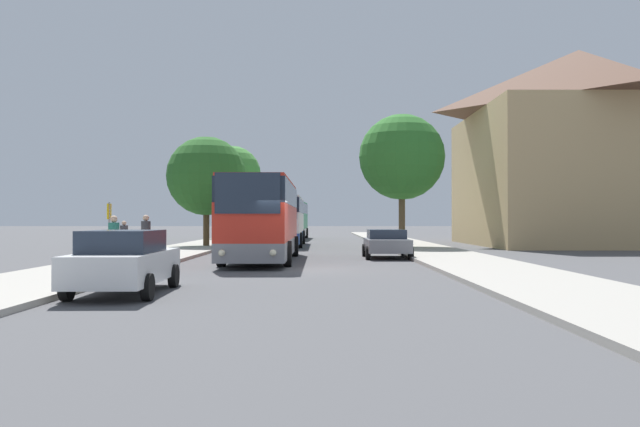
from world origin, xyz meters
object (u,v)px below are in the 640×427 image
bus_stop_sign (111,225)px  pedestrian_waiting_near (116,242)px  bus_front (265,219)px  tree_left_far (208,176)px  pedestrian_walking_back (148,238)px  bus_middle (286,220)px  tree_right_near (404,157)px  parked_car_left_curb (127,261)px  bus_rear (293,219)px  pedestrian_waiting_far (126,238)px  tree_left_near (234,175)px  parked_car_right_near (388,243)px

bus_stop_sign → pedestrian_waiting_near: size_ratio=1.29×
bus_front → tree_left_far: bearing=111.1°
bus_front → pedestrian_walking_back: (-4.27, -3.20, -0.77)m
bus_middle → bus_stop_sign: bearing=-106.4°
pedestrian_waiting_near → tree_right_near: (12.00, 18.13, 4.66)m
parked_car_left_curb → pedestrian_walking_back: bearing=101.1°
bus_stop_sign → tree_right_near: bearing=48.3°
parked_car_left_curb → tree_left_far: 25.16m
bus_stop_sign → pedestrian_waiting_near: (1.26, -3.24, -0.54)m
bus_rear → pedestrian_waiting_far: size_ratio=7.25×
bus_stop_sign → tree_left_near: size_ratio=0.28×
pedestrian_walking_back → bus_middle: bearing=1.6°
parked_car_left_curb → tree_right_near: (9.92, 23.61, 4.91)m
tree_right_near → bus_front: bearing=-123.7°
parked_car_right_near → pedestrian_waiting_near: 13.33m
parked_car_left_curb → pedestrian_waiting_far: 14.28m
bus_stop_sign → bus_front: bearing=31.6°
pedestrian_waiting_far → bus_stop_sign: bearing=58.5°
parked_car_left_curb → tree_left_far: bearing=94.4°
bus_middle → parked_car_right_near: size_ratio=2.71×
bus_front → pedestrian_waiting_near: bearing=-122.9°
bus_front → parked_car_right_near: size_ratio=2.81×
bus_front → pedestrian_waiting_far: bearing=167.8°
bus_rear → pedestrian_waiting_far: 29.36m
bus_stop_sign → pedestrian_walking_back: (1.35, 0.25, -0.51)m
parked_car_left_curb → parked_car_right_near: bearing=59.4°
parked_car_right_near → tree_left_near: size_ratio=0.48×
bus_rear → pedestrian_waiting_far: bus_rear is taller
tree_left_far → tree_right_near: tree_right_near is taller
bus_middle → pedestrian_walking_back: size_ratio=5.93×
parked_car_right_near → tree_left_far: bearing=-44.7°
parked_car_left_curb → bus_stop_sign: bus_stop_sign is taller
bus_stop_sign → pedestrian_waiting_near: 3.52m
bus_middle → parked_car_left_curb: bus_middle is taller
parked_car_left_curb → pedestrian_waiting_far: size_ratio=2.81×
bus_rear → pedestrian_waiting_near: bearing=-94.9°
bus_middle → parked_car_right_near: 14.74m
pedestrian_walking_back → parked_car_right_near: bearing=-47.7°
pedestrian_waiting_near → bus_rear: bearing=-138.9°
parked_car_right_near → tree_right_near: 10.81m
bus_rear → pedestrian_waiting_near: 37.01m
parked_car_right_near → tree_right_near: tree_right_near is taller
tree_left_near → pedestrian_waiting_near: bearing=-88.1°
parked_car_right_near → pedestrian_waiting_far: size_ratio=2.52×
parked_car_left_curb → tree_left_near: bearing=93.1°
tree_right_near → tree_left_far: bearing=174.8°
bus_front → tree_left_far: tree_left_far is taller
bus_front → tree_left_near: tree_left_near is taller
parked_car_right_near → pedestrian_waiting_near: size_ratio=2.25×
pedestrian_walking_back → tree_right_near: (11.91, 14.65, 4.63)m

